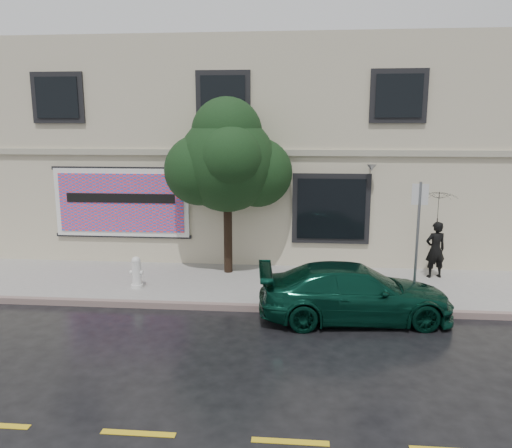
# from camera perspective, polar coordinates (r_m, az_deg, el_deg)

# --- Properties ---
(ground) EXTENTS (90.00, 90.00, 0.00)m
(ground) POSITION_cam_1_polar(r_m,az_deg,el_deg) (10.99, -7.48, -12.42)
(ground) COLOR black
(ground) RESTS_ON ground
(sidewalk) EXTENTS (20.00, 3.50, 0.15)m
(sidewalk) POSITION_cam_1_polar(r_m,az_deg,el_deg) (13.95, -4.59, -6.84)
(sidewalk) COLOR #9F9C96
(sidewalk) RESTS_ON ground
(curb) EXTENTS (20.00, 0.18, 0.16)m
(curb) POSITION_cam_1_polar(r_m,az_deg,el_deg) (12.32, -5.97, -9.34)
(curb) COLOR slate
(curb) RESTS_ON ground
(road_marking) EXTENTS (19.00, 0.12, 0.01)m
(road_marking) POSITION_cam_1_polar(r_m,az_deg,el_deg) (8.02, -13.32, -22.25)
(road_marking) COLOR gold
(road_marking) RESTS_ON ground
(building) EXTENTS (20.00, 8.12, 7.00)m
(building) POSITION_cam_1_polar(r_m,az_deg,el_deg) (18.97, -1.82, 8.52)
(building) COLOR #BDB398
(building) RESTS_ON ground
(billboard) EXTENTS (4.30, 0.16, 2.20)m
(billboard) POSITION_cam_1_polar(r_m,az_deg,el_deg) (15.89, -15.14, 2.38)
(billboard) COLOR white
(billboard) RESTS_ON ground
(car) EXTENTS (4.54, 2.35, 1.27)m
(car) POSITION_cam_1_polar(r_m,az_deg,el_deg) (11.71, 11.23, -7.69)
(car) COLOR #083426
(car) RESTS_ON ground
(pedestrian) EXTENTS (0.66, 0.52, 1.61)m
(pedestrian) POSITION_cam_1_polar(r_m,az_deg,el_deg) (14.91, 19.81, -2.77)
(pedestrian) COLOR black
(pedestrian) RESTS_ON sidewalk
(umbrella) EXTENTS (1.20, 1.20, 0.78)m
(umbrella) POSITION_cam_1_polar(r_m,az_deg,el_deg) (14.68, 20.12, 1.76)
(umbrella) COLOR black
(umbrella) RESTS_ON pedestrian
(street_tree) EXTENTS (2.76, 2.76, 4.57)m
(street_tree) POSITION_cam_1_polar(r_m,az_deg,el_deg) (14.21, -3.31, 6.91)
(street_tree) COLOR black
(street_tree) RESTS_ON sidewalk
(fire_hydrant) EXTENTS (0.35, 0.32, 0.84)m
(fire_hydrant) POSITION_cam_1_polar(r_m,az_deg,el_deg) (13.64, -13.49, -5.41)
(fire_hydrant) COLOR silver
(fire_hydrant) RESTS_ON sidewalk
(sign_pole) EXTENTS (0.37, 0.07, 2.99)m
(sign_pole) POSITION_cam_1_polar(r_m,az_deg,el_deg) (12.09, 17.98, -1.16)
(sign_pole) COLOR gray
(sign_pole) RESTS_ON sidewalk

